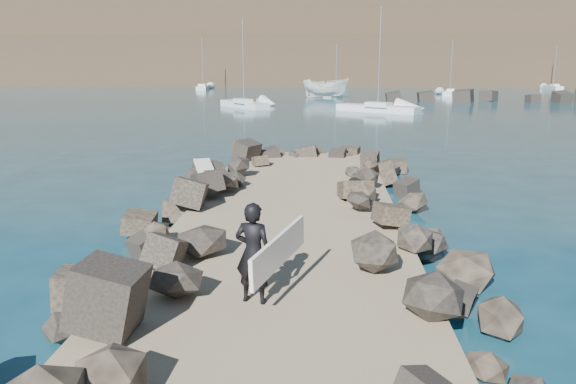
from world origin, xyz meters
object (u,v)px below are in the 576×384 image
Objects in this scene: boat_imported at (326,88)px; surfer_with_board at (257,253)px; sailboat_c at (378,108)px; surfboard_resting at (206,175)px.

boat_imported is 66.73m from surfer_with_board.
sailboat_c is at bearing -143.96° from boat_imported.
surfer_with_board is (-1.23, -66.71, 0.24)m from boat_imported.
boat_imported reaches higher than surfer_with_board.
sailboat_c reaches higher than surfer_with_board.
surfer_with_board is at bearing -92.85° from surfboard_resting.
boat_imported is 22.04m from sailboat_c.
boat_imported reaches higher than surfboard_resting.
sailboat_c is (4.99, -21.44, -0.93)m from boat_imported.
surfboard_resting is at bearing 107.25° from surfer_with_board.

